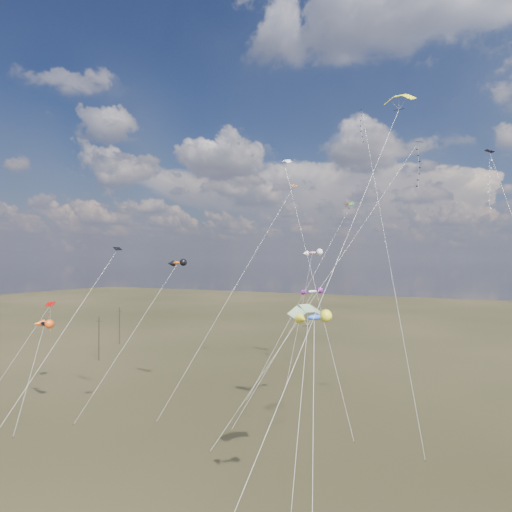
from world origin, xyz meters
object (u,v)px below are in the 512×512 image
at_px(utility_pole_far, 119,325).
at_px(novelty_black_orange, 44,324).
at_px(parafoil_yellow, 398,97).
at_px(diamond_black_high, 408,178).
at_px(utility_pole_near, 99,338).

xyz_separation_m(utility_pole_far, novelty_black_orange, (22.52, -37.54, 6.54)).
bearing_deg(parafoil_yellow, utility_pole_far, 151.37).
xyz_separation_m(utility_pole_far, diamond_black_high, (62.68, -16.31, 24.76)).
height_order(utility_pole_far, parafoil_yellow, parafoil_yellow).
bearing_deg(novelty_black_orange, utility_pole_far, 120.96).
bearing_deg(utility_pole_far, diamond_black_high, -14.59).
bearing_deg(utility_pole_near, diamond_black_high, -2.42).
bearing_deg(novelty_black_orange, utility_pole_near, 121.67).
bearing_deg(diamond_black_high, utility_pole_near, 177.58).
xyz_separation_m(utility_pole_near, novelty_black_orange, (14.52, -23.54, 6.54)).
bearing_deg(utility_pole_near, utility_pole_far, 119.74).
bearing_deg(utility_pole_far, parafoil_yellow, -28.63).
bearing_deg(novelty_black_orange, diamond_black_high, 27.87).
xyz_separation_m(utility_pole_near, utility_pole_far, (-8.00, 14.00, 0.00)).
distance_m(parafoil_yellow, novelty_black_orange, 47.49).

